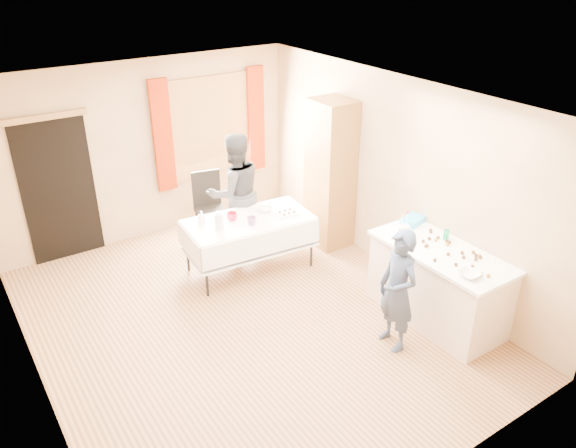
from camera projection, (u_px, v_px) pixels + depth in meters
floor at (246, 320)px, 6.64m from camera, size 4.50×5.50×0.02m
ceiling at (237, 101)px, 5.46m from camera, size 4.50×5.50×0.02m
wall_back at (147, 151)px, 8.10m from camera, size 4.50×0.02×2.60m
wall_front at (434, 364)px, 4.01m from camera, size 4.50×0.02×2.60m
wall_left at (19, 285)px, 4.93m from camera, size 0.02×5.50×2.60m
wall_right at (396, 177)px, 7.18m from camera, size 0.02×5.50×2.60m
window_frame at (210, 127)px, 8.48m from camera, size 1.32×0.06×1.52m
window_pane at (210, 127)px, 8.47m from camera, size 1.20×0.02×1.40m
curtain_left at (163, 136)px, 8.05m from camera, size 0.28×0.06×1.65m
curtain_right at (256, 119)px, 8.83m from camera, size 0.28×0.06×1.65m
doorway at (59, 190)px, 7.56m from camera, size 0.95×0.04×2.00m
door_lintel at (45, 117)px, 7.08m from camera, size 1.05×0.06×0.08m
cabinet at (330, 175)px, 7.90m from camera, size 0.50×0.60×2.13m
counter at (438, 284)px, 6.49m from camera, size 0.78×1.65×0.91m
party_table at (249, 239)px, 7.49m from camera, size 1.75×1.00×0.75m
chair at (211, 220)px, 8.33m from camera, size 0.49×0.49×1.02m
girl at (398, 291)px, 5.93m from camera, size 0.57×0.43×1.40m
woman at (235, 193)px, 7.85m from camera, size 0.96×0.81×1.72m
soda_can at (446, 235)px, 6.48m from camera, size 0.08×0.08×0.12m
mixing_bowl at (469, 274)px, 5.77m from camera, size 0.23×0.23×0.05m
foam_block at (403, 229)px, 6.67m from camera, size 0.18×0.15×0.08m
blue_basket at (413, 220)px, 6.86m from camera, size 0.34×0.27×0.08m
pitcher at (219, 222)px, 7.03m from camera, size 0.11×0.11×0.22m
cup_red at (232, 216)px, 7.30m from camera, size 0.18×0.18×0.11m
cup_rainbow at (252, 221)px, 7.17m from camera, size 0.16×0.16×0.11m
small_bowl at (265, 209)px, 7.55m from camera, size 0.22×0.22×0.06m
pastry_tray at (287, 214)px, 7.47m from camera, size 0.30×0.23×0.02m
bottle at (202, 217)px, 7.22m from camera, size 0.08×0.08×0.16m
cake_balls at (449, 249)px, 6.25m from camera, size 0.53×1.11×0.04m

